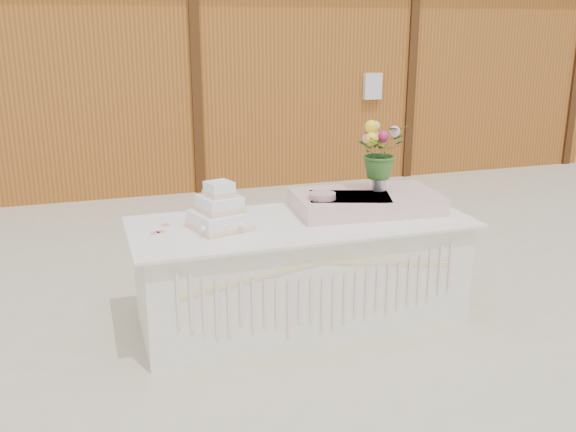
# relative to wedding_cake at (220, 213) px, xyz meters

# --- Properties ---
(ground) EXTENTS (80.00, 80.00, 0.00)m
(ground) POSITION_rel_wedding_cake_xyz_m (0.58, -0.01, -0.88)
(ground) COLOR beige
(ground) RESTS_ON ground
(barn) EXTENTS (12.60, 4.60, 3.30)m
(barn) POSITION_rel_wedding_cake_xyz_m (0.57, 5.99, 0.80)
(barn) COLOR #A25A22
(barn) RESTS_ON ground
(cake_table) EXTENTS (2.40, 1.00, 0.77)m
(cake_table) POSITION_rel_wedding_cake_xyz_m (0.58, -0.01, -0.49)
(cake_table) COLOR white
(cake_table) RESTS_ON ground
(wedding_cake) EXTENTS (0.44, 0.44, 0.32)m
(wedding_cake) POSITION_rel_wedding_cake_xyz_m (0.00, 0.00, 0.00)
(wedding_cake) COLOR white
(wedding_cake) RESTS_ON cake_table
(pink_cake_stand) EXTENTS (0.25, 0.25, 0.18)m
(pink_cake_stand) POSITION_rel_wedding_cake_xyz_m (0.75, 0.04, -0.01)
(pink_cake_stand) COLOR white
(pink_cake_stand) RESTS_ON cake_table
(satin_runner) EXTENTS (1.10, 0.70, 0.13)m
(satin_runner) POSITION_rel_wedding_cake_xyz_m (1.13, 0.10, -0.04)
(satin_runner) COLOR beige
(satin_runner) RESTS_ON cake_table
(flower_vase) EXTENTS (0.11, 0.11, 0.14)m
(flower_vase) POSITION_rel_wedding_cake_xyz_m (1.25, 0.15, 0.10)
(flower_vase) COLOR #BABABF
(flower_vase) RESTS_ON satin_runner
(bouquet) EXTENTS (0.43, 0.40, 0.40)m
(bouquet) POSITION_rel_wedding_cake_xyz_m (1.25, 0.15, 0.37)
(bouquet) COLOR #386829
(bouquet) RESTS_ON flower_vase
(loose_flowers) EXTENTS (0.18, 0.32, 0.02)m
(loose_flowers) POSITION_rel_wedding_cake_xyz_m (-0.38, 0.09, -0.10)
(loose_flowers) COLOR pink
(loose_flowers) RESTS_ON cake_table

